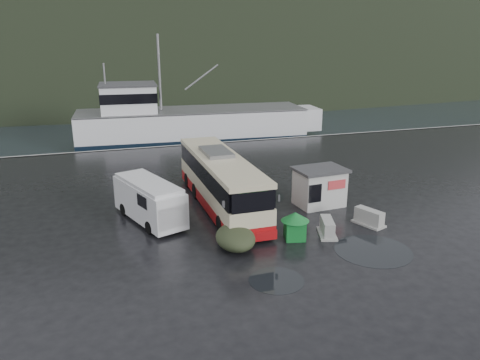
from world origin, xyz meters
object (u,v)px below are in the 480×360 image
object	(u,v)px
dome_tent	(235,247)
jersey_barrier_b	(327,235)
ticket_kiosk	(318,205)
waste_bin_right	(294,239)
jersey_barrier_a	(368,225)
coach_bus	(221,206)
fishing_trawler	(193,129)
waste_bin_left	(239,227)
white_van	(150,220)

from	to	relation	value
dome_tent	jersey_barrier_b	xyz separation A→B (m)	(4.98, -0.00, 0.00)
ticket_kiosk	waste_bin_right	bearing A→B (deg)	-134.40
jersey_barrier_a	ticket_kiosk	bearing A→B (deg)	108.35
dome_tent	jersey_barrier_b	world-z (taller)	dome_tent
coach_bus	fishing_trawler	size ratio (longest dim) A/B	0.40
coach_bus	waste_bin_left	xyz separation A→B (m)	(0.09, -3.35, 0.00)
waste_bin_right	dome_tent	size ratio (longest dim) A/B	0.54
white_van	waste_bin_right	world-z (taller)	white_van
dome_tent	ticket_kiosk	xyz separation A→B (m)	(6.60, 4.19, 0.00)
dome_tent	white_van	bearing A→B (deg)	126.61
dome_tent	jersey_barrier_a	size ratio (longest dim) A/B	1.52
waste_bin_right	dome_tent	distance (m)	3.18
coach_bus	waste_bin_right	distance (m)	6.15
waste_bin_left	waste_bin_right	distance (m)	3.23
waste_bin_right	ticket_kiosk	xyz separation A→B (m)	(3.42, 4.12, 0.00)
waste_bin_right	dome_tent	bearing A→B (deg)	-178.58
waste_bin_left	fishing_trawler	distance (m)	27.87
white_van	fishing_trawler	world-z (taller)	fishing_trawler
jersey_barrier_b	ticket_kiosk	bearing A→B (deg)	68.88
ticket_kiosk	fishing_trawler	distance (m)	26.00
jersey_barrier_a	waste_bin_left	bearing A→B (deg)	164.82
dome_tent	waste_bin_right	bearing A→B (deg)	1.42
fishing_trawler	jersey_barrier_b	bearing A→B (deg)	-85.06
waste_bin_right	fishing_trawler	bearing A→B (deg)	87.93
coach_bus	waste_bin_left	distance (m)	3.35
waste_bin_right	coach_bus	bearing A→B (deg)	112.17
coach_bus	jersey_barrier_a	distance (m)	8.69
coach_bus	dome_tent	xyz separation A→B (m)	(-0.86, -5.77, 0.00)
jersey_barrier_b	waste_bin_left	bearing A→B (deg)	149.03
coach_bus	fishing_trawler	world-z (taller)	fishing_trawler
waste_bin_right	ticket_kiosk	size ratio (longest dim) A/B	0.48
fishing_trawler	jersey_barrier_a	bearing A→B (deg)	-79.58
white_van	fishing_trawler	distance (m)	26.50
dome_tent	ticket_kiosk	world-z (taller)	ticket_kiosk
jersey_barrier_a	fishing_trawler	bearing A→B (deg)	96.84
waste_bin_right	ticket_kiosk	distance (m)	5.35
dome_tent	fishing_trawler	world-z (taller)	fishing_trawler
ticket_kiosk	fishing_trawler	bearing A→B (deg)	90.51
coach_bus	white_van	distance (m)	4.51
waste_bin_left	ticket_kiosk	distance (m)	5.92
waste_bin_left	jersey_barrier_a	size ratio (longest dim) A/B	0.89
waste_bin_left	fishing_trawler	xyz separation A→B (m)	(3.31, 27.67, 0.00)
white_van	jersey_barrier_a	distance (m)	12.10
ticket_kiosk	jersey_barrier_a	xyz separation A→B (m)	(1.21, -3.64, 0.00)
dome_tent	jersey_barrier_b	bearing A→B (deg)	-0.03
white_van	waste_bin_left	distance (m)	5.06
waste_bin_right	jersey_barrier_a	bearing A→B (deg)	5.88
white_van	fishing_trawler	bearing A→B (deg)	53.69
ticket_kiosk	fishing_trawler	size ratio (longest dim) A/B	0.10
jersey_barrier_a	waste_bin_right	bearing A→B (deg)	-174.12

